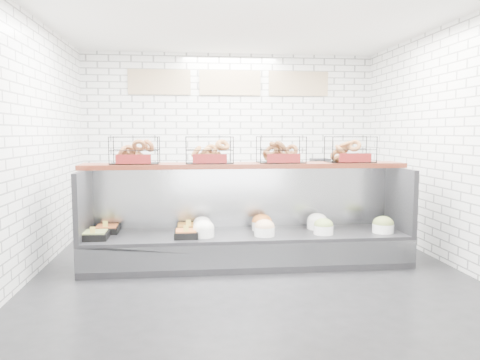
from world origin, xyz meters
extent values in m
plane|color=black|center=(0.00, 0.00, 0.00)|extent=(5.50, 5.50, 0.00)
cube|color=white|center=(0.00, 2.75, 1.50)|extent=(5.00, 0.02, 3.00)
cube|color=white|center=(-2.50, 0.00, 1.50)|extent=(0.02, 5.50, 3.00)
cube|color=white|center=(2.50, 0.00, 1.50)|extent=(0.02, 5.50, 3.00)
cube|color=white|center=(0.00, 0.00, 3.00)|extent=(5.00, 5.50, 0.02)
cube|color=#C6AE89|center=(-1.20, 2.72, 2.50)|extent=(1.05, 0.03, 0.42)
cube|color=#C6AE89|center=(0.00, 2.72, 2.50)|extent=(1.05, 0.03, 0.42)
cube|color=#C6AE89|center=(1.20, 2.72, 2.50)|extent=(1.05, 0.03, 0.42)
cube|color=black|center=(0.00, 0.30, 0.20)|extent=(4.00, 0.90, 0.40)
cube|color=#93969B|center=(0.00, -0.14, 0.22)|extent=(4.00, 0.03, 0.28)
cube|color=#93969B|center=(0.00, 0.71, 0.80)|extent=(4.00, 0.08, 0.80)
cube|color=black|center=(-1.97, 0.30, 0.80)|extent=(0.06, 0.90, 0.80)
cube|color=black|center=(1.97, 0.30, 0.80)|extent=(0.06, 0.90, 0.80)
cube|color=black|center=(-1.83, 0.15, 0.44)|extent=(0.31, 0.31, 0.08)
cube|color=olive|center=(-1.83, 0.15, 0.48)|extent=(0.26, 0.26, 0.04)
cube|color=#ECD052|center=(-1.83, 0.04, 0.53)|extent=(0.06, 0.01, 0.08)
cube|color=black|center=(-1.74, 0.49, 0.44)|extent=(0.29, 0.29, 0.08)
cube|color=orange|center=(-1.74, 0.49, 0.48)|extent=(0.25, 0.25, 0.04)
cube|color=#ECD052|center=(-1.74, 0.39, 0.53)|extent=(0.06, 0.01, 0.08)
cube|color=black|center=(-0.76, 0.11, 0.44)|extent=(0.28, 0.28, 0.08)
cube|color=orange|center=(-0.76, 0.11, 0.48)|extent=(0.24, 0.24, 0.04)
cube|color=#ECD052|center=(-0.76, 0.01, 0.53)|extent=(0.06, 0.01, 0.08)
cube|color=black|center=(-0.73, 0.47, 0.44)|extent=(0.31, 0.31, 0.08)
cube|color=orange|center=(-0.73, 0.47, 0.48)|extent=(0.27, 0.27, 0.04)
cube|color=#ECD052|center=(-0.73, 0.36, 0.53)|extent=(0.06, 0.01, 0.08)
cylinder|color=white|center=(-0.55, 0.14, 0.46)|extent=(0.26, 0.26, 0.11)
ellipsoid|color=white|center=(-0.55, 0.14, 0.52)|extent=(0.25, 0.25, 0.18)
cylinder|color=white|center=(-0.56, 0.44, 0.46)|extent=(0.23, 0.23, 0.11)
ellipsoid|color=silver|center=(-0.56, 0.44, 0.52)|extent=(0.22, 0.22, 0.16)
cylinder|color=white|center=(0.19, 0.11, 0.46)|extent=(0.25, 0.25, 0.11)
ellipsoid|color=#DBB087|center=(0.19, 0.11, 0.52)|extent=(0.25, 0.25, 0.17)
cylinder|color=white|center=(0.21, 0.45, 0.46)|extent=(0.26, 0.26, 0.11)
ellipsoid|color=orange|center=(0.21, 0.45, 0.52)|extent=(0.26, 0.26, 0.18)
cylinder|color=white|center=(0.93, 0.13, 0.46)|extent=(0.24, 0.24, 0.11)
ellipsoid|color=#81974D|center=(0.93, 0.13, 0.52)|extent=(0.24, 0.24, 0.17)
cylinder|color=white|center=(0.94, 0.45, 0.46)|extent=(0.26, 0.26, 0.11)
ellipsoid|color=silver|center=(0.94, 0.45, 0.52)|extent=(0.26, 0.26, 0.18)
cylinder|color=white|center=(1.70, 0.13, 0.46)|extent=(0.27, 0.27, 0.11)
ellipsoid|color=olive|center=(1.70, 0.13, 0.52)|extent=(0.26, 0.26, 0.18)
cube|color=#491A0F|center=(0.00, 0.52, 1.23)|extent=(4.10, 0.50, 0.06)
cube|color=black|center=(-1.38, 0.52, 1.43)|extent=(0.60, 0.38, 0.34)
cube|color=maroon|center=(-1.38, 0.32, 1.33)|extent=(0.42, 0.02, 0.11)
cube|color=black|center=(-0.46, 0.52, 1.43)|extent=(0.60, 0.38, 0.34)
cube|color=maroon|center=(-0.46, 0.32, 1.33)|extent=(0.42, 0.02, 0.11)
cube|color=black|center=(0.46, 0.52, 1.43)|extent=(0.60, 0.38, 0.34)
cube|color=maroon|center=(0.46, 0.32, 1.33)|extent=(0.42, 0.02, 0.11)
cube|color=black|center=(1.38, 0.52, 1.43)|extent=(0.60, 0.38, 0.34)
cube|color=maroon|center=(1.38, 0.32, 1.33)|extent=(0.42, 0.02, 0.11)
cube|color=#93969B|center=(0.00, 2.43, 0.45)|extent=(4.00, 0.60, 0.90)
cube|color=black|center=(-1.29, 2.42, 1.02)|extent=(0.40, 0.30, 0.24)
cube|color=silver|center=(-0.49, 2.37, 0.99)|extent=(0.35, 0.28, 0.18)
cylinder|color=red|center=(0.75, 2.41, 1.01)|extent=(0.09, 0.09, 0.22)
cube|color=black|center=(1.54, 2.47, 1.05)|extent=(0.30, 0.30, 0.30)
camera|label=1|loc=(-0.71, -5.40, 1.65)|focal=35.00mm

